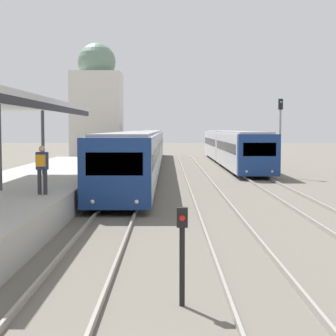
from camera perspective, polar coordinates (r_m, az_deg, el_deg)
The scene contains 7 objects.
platform_canopy at distance 21.21m, azimuth -16.63°, elevation 6.41°, with size 4.00×17.73×3.32m.
person_on_platform at distance 19.52m, azimuth -12.58°, elevation 0.23°, with size 0.40×0.40×1.66m.
train_near at distance 44.18m, azimuth -2.40°, elevation 2.03°, with size 2.67×47.93×3.01m.
train_far at distance 50.54m, azimuth 6.51°, elevation 2.25°, with size 2.63×31.56×2.98m.
signal_post_near at distance 10.22m, azimuth 1.56°, elevation -7.83°, with size 0.20×0.21×1.81m.
signal_mast_far at distance 37.62m, azimuth 11.44°, elevation 3.98°, with size 0.28×0.29×5.15m.
distant_domed_building at distance 60.48m, azimuth -7.11°, elevation 6.39°, with size 5.21×5.21×12.22m.
Camera 1 is at (1.93, -4.48, 3.22)m, focal length 60.00 mm.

